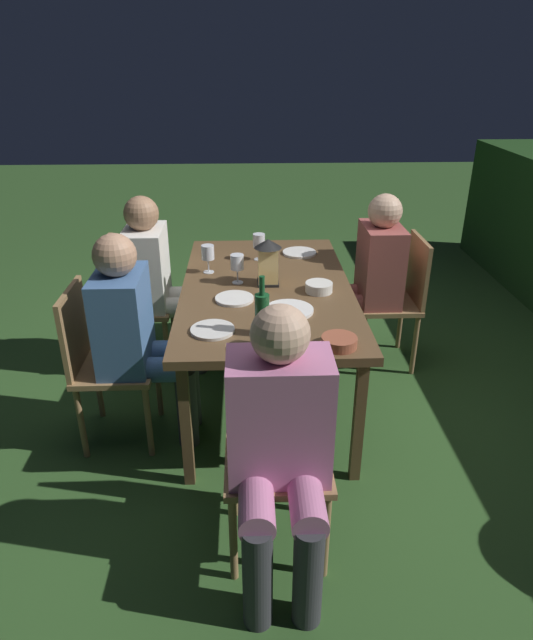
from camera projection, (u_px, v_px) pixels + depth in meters
name	position (u px, v px, depth m)	size (l,w,h in m)	color
ground_plane	(266.00, 393.00, 3.43)	(16.00, 16.00, 0.00)	#2D5123
dining_table	(266.00, 294.00, 3.14)	(1.69, 0.95, 0.72)	brown
chair_side_right_a	(397.00, 295.00, 3.59)	(0.42, 0.40, 0.87)	#937047
person_in_rust	(369.00, 274.00, 3.51)	(0.38, 0.47, 1.15)	#9E4C47
chair_side_left_b	(102.00, 358.00, 2.84)	(0.42, 0.40, 0.87)	#937047
person_in_blue	(137.00, 331.00, 2.79)	(0.38, 0.47, 1.15)	#426699
chair_head_far	(277.00, 441.00, 2.23)	(0.40, 0.42, 0.87)	#937047
person_in_pink	(280.00, 442.00, 1.99)	(0.48, 0.38, 1.15)	#C675A3
chair_side_left_a	(129.00, 299.00, 3.53)	(0.42, 0.40, 0.87)	#937047
person_in_cream	(158.00, 277.00, 3.47)	(0.38, 0.47, 1.15)	white
lantern_centerpiece	(268.00, 259.00, 3.07)	(0.15, 0.15, 0.27)	black
green_bottle_on_table	(262.00, 313.00, 2.53)	(0.07, 0.07, 0.29)	#195128
wine_glass_a	(279.00, 324.00, 2.40)	(0.08, 0.08, 0.17)	silver
wine_glass_b	(237.00, 263.00, 3.10)	(0.08, 0.08, 0.17)	silver
wine_glass_c	(208.00, 254.00, 3.25)	(0.08, 0.08, 0.17)	silver
wine_glass_d	(259.00, 242.00, 3.46)	(0.08, 0.08, 0.17)	silver
plate_a	(289.00, 310.00, 2.80)	(0.25, 0.25, 0.01)	white
plate_b	(234.00, 299.00, 2.93)	(0.21, 0.21, 0.01)	white
plate_c	(213.00, 330.00, 2.60)	(0.21, 0.21, 0.01)	silver
plate_d	(299.00, 253.00, 3.61)	(0.22, 0.22, 0.01)	white
bowl_olives	(319.00, 287.00, 3.02)	(0.15, 0.15, 0.05)	silver
bowl_bread	(339.00, 341.00, 2.45)	(0.16, 0.16, 0.05)	#9E5138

